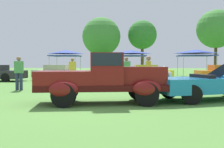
# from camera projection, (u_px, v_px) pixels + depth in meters

# --- Properties ---
(ground_plane) EXTENTS (120.00, 120.00, 0.00)m
(ground_plane) POSITION_uv_depth(u_px,v_px,m) (94.00, 104.00, 8.42)
(ground_plane) COLOR #568C3D
(feature_pickup_truck) EXTENTS (4.56, 2.35, 1.70)m
(feature_pickup_truck) POSITION_uv_depth(u_px,v_px,m) (104.00, 78.00, 8.59)
(feature_pickup_truck) COLOR #400B0B
(feature_pickup_truck) RESTS_ON ground_plane
(neighbor_convertible) EXTENTS (4.80, 3.13, 1.40)m
(neighbor_convertible) POSITION_uv_depth(u_px,v_px,m) (215.00, 84.00, 9.47)
(neighbor_convertible) COLOR #1E7AB7
(neighbor_convertible) RESTS_ON ground_plane
(show_car_cream) EXTENTS (4.75, 2.87, 1.22)m
(show_car_cream) POSITION_uv_depth(u_px,v_px,m) (61.00, 73.00, 20.09)
(show_car_cream) COLOR beige
(show_car_cream) RESTS_ON ground_plane
(show_car_yellow) EXTENTS (3.96, 2.01, 1.22)m
(show_car_yellow) POSITION_uv_depth(u_px,v_px,m) (147.00, 73.00, 20.24)
(show_car_yellow) COLOR yellow
(show_car_yellow) RESTS_ON ground_plane
(spectator_near_truck) EXTENTS (0.42, 0.27, 1.69)m
(spectator_near_truck) POSITION_uv_depth(u_px,v_px,m) (19.00, 72.00, 12.71)
(spectator_near_truck) COLOR #283351
(spectator_near_truck) RESTS_ON ground_plane
(spectator_between_cars) EXTENTS (0.45, 0.34, 1.69)m
(spectator_between_cars) POSITION_uv_depth(u_px,v_px,m) (72.00, 70.00, 16.46)
(spectator_between_cars) COLOR #7F7056
(spectator_between_cars) RESTS_ON ground_plane
(spectator_by_row) EXTENTS (0.27, 0.41, 1.69)m
(spectator_by_row) POSITION_uv_depth(u_px,v_px,m) (148.00, 73.00, 11.88)
(spectator_by_row) COLOR #7F7056
(spectator_by_row) RESTS_ON ground_plane
(spectator_far_side) EXTENTS (0.46, 0.36, 1.69)m
(spectator_far_side) POSITION_uv_depth(u_px,v_px,m) (126.00, 71.00, 13.71)
(spectator_far_side) COLOR #383838
(spectator_far_side) RESTS_ON ground_plane
(canopy_tent_left_field) EXTENTS (2.90, 2.90, 2.71)m
(canopy_tent_left_field) POSITION_uv_depth(u_px,v_px,m) (65.00, 53.00, 26.29)
(canopy_tent_left_field) COLOR #B7B7BC
(canopy_tent_left_field) RESTS_ON ground_plane
(canopy_tent_center_field) EXTENTS (3.05, 3.05, 2.71)m
(canopy_tent_center_field) POSITION_uv_depth(u_px,v_px,m) (131.00, 53.00, 26.41)
(canopy_tent_center_field) COLOR #B7B7BC
(canopy_tent_center_field) RESTS_ON ground_plane
(canopy_tent_right_field) EXTENTS (3.36, 3.36, 2.71)m
(canopy_tent_right_field) POSITION_uv_depth(u_px,v_px,m) (196.00, 52.00, 25.31)
(canopy_tent_right_field) COLOR #B7B7BC
(canopy_tent_right_field) RESTS_ON ground_plane
(treeline_far_left) EXTENTS (5.71, 5.71, 8.17)m
(treeline_far_left) POSITION_uv_depth(u_px,v_px,m) (101.00, 37.00, 37.98)
(treeline_far_left) COLOR #47331E
(treeline_far_left) RESTS_ON ground_plane
(treeline_mid_left) EXTENTS (4.41, 4.41, 7.90)m
(treeline_mid_left) POSITION_uv_depth(u_px,v_px,m) (142.00, 35.00, 38.95)
(treeline_mid_left) COLOR brown
(treeline_mid_left) RESTS_ON ground_plane
(treeline_center) EXTENTS (5.66, 5.66, 9.23)m
(treeline_center) POSITION_uv_depth(u_px,v_px,m) (216.00, 29.00, 37.57)
(treeline_center) COLOR #47331E
(treeline_center) RESTS_ON ground_plane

